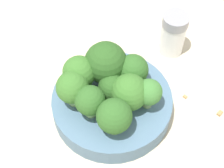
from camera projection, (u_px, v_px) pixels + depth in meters
The scene contains 14 objects.
ground_plane at pixel (112, 110), 0.55m from camera, with size 3.00×3.00×0.00m, color beige.
bowl at pixel (112, 104), 0.53m from camera, with size 0.17×0.17×0.03m, color slate.
broccoli_floret_0 at pixel (112, 88), 0.50m from camera, with size 0.04×0.04×0.04m.
broccoli_floret_1 at pixel (114, 117), 0.47m from camera, with size 0.05×0.05×0.05m.
broccoli_floret_2 at pixel (131, 69), 0.51m from camera, with size 0.04×0.04×0.05m.
broccoli_floret_3 at pixel (73, 88), 0.49m from camera, with size 0.04×0.04×0.06m.
broccoli_floret_4 at pixel (92, 103), 0.48m from camera, with size 0.04×0.04×0.05m.
broccoli_floret_5 at pixel (106, 63), 0.51m from camera, with size 0.06×0.06×0.07m.
broccoli_floret_6 at pixel (79, 73), 0.50m from camera, with size 0.05×0.05×0.06m.
broccoli_floret_7 at pixel (149, 93), 0.49m from camera, with size 0.04×0.04×0.05m.
broccoli_floret_8 at pixel (129, 93), 0.49m from camera, with size 0.05×0.05×0.06m.
pepper_shaker at pixel (173, 34), 0.58m from camera, with size 0.04×0.04×0.07m.
almond_crumb_0 at pixel (220, 112), 0.54m from camera, with size 0.01×0.01×0.01m, color #AD7F4C.
almond_crumb_1 at pixel (185, 96), 0.56m from camera, with size 0.01×0.00×0.01m, color #AD7F4C.
Camera 1 is at (-0.19, -0.21, 0.47)m, focal length 60.00 mm.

